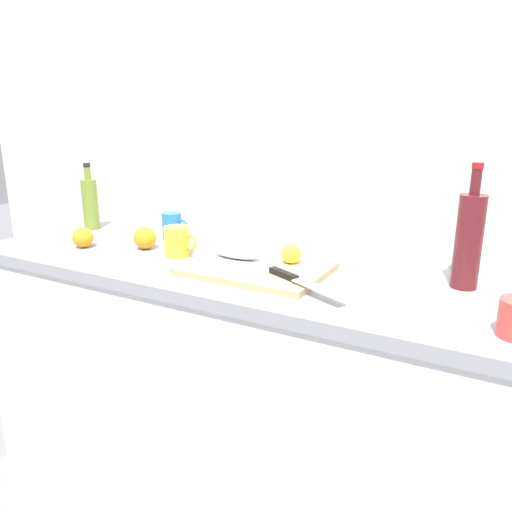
# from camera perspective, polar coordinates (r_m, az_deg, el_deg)

# --- Properties ---
(ground_plane) EXTENTS (12.00, 12.00, 0.00)m
(ground_plane) POSITION_cam_1_polar(r_m,az_deg,el_deg) (2.09, -0.34, -25.43)
(ground_plane) COLOR slate
(back_wall) EXTENTS (3.20, 0.05, 2.50)m
(back_wall) POSITION_cam_1_polar(r_m,az_deg,el_deg) (1.85, 4.59, 11.95)
(back_wall) COLOR white
(back_wall) RESTS_ON ground_plane
(kitchen_counter) EXTENTS (2.00, 0.60, 0.90)m
(kitchen_counter) POSITION_cam_1_polar(r_m,az_deg,el_deg) (1.82, -0.37, -14.82)
(kitchen_counter) COLOR white
(kitchen_counter) RESTS_ON ground_plane
(cutting_board) EXTENTS (0.43, 0.31, 0.02)m
(cutting_board) POSITION_cam_1_polar(r_m,az_deg,el_deg) (1.58, 0.00, -1.39)
(cutting_board) COLOR tan
(cutting_board) RESTS_ON kitchen_counter
(white_plate) EXTENTS (0.23, 0.23, 0.01)m
(white_plate) POSITION_cam_1_polar(r_m,az_deg,el_deg) (1.60, -2.10, -0.47)
(white_plate) COLOR white
(white_plate) RESTS_ON cutting_board
(fish_fillet) EXTENTS (0.17, 0.07, 0.04)m
(fish_fillet) POSITION_cam_1_polar(r_m,az_deg,el_deg) (1.60, -2.11, 0.40)
(fish_fillet) COLOR #999E99
(fish_fillet) RESTS_ON white_plate
(chef_knife) EXTENTS (0.28, 0.15, 0.02)m
(chef_knife) POSITION_cam_1_polar(r_m,az_deg,el_deg) (1.43, 4.48, -2.59)
(chef_knife) COLOR silver
(chef_knife) RESTS_ON cutting_board
(lemon_0) EXTENTS (0.06, 0.06, 0.06)m
(lemon_0) POSITION_cam_1_polar(r_m,az_deg,el_deg) (1.59, 3.96, 0.25)
(lemon_0) COLOR yellow
(lemon_0) RESTS_ON cutting_board
(olive_oil_bottle) EXTENTS (0.06, 0.06, 0.27)m
(olive_oil_bottle) POSITION_cam_1_polar(r_m,az_deg,el_deg) (2.22, -18.07, 5.70)
(olive_oil_bottle) COLOR olive
(olive_oil_bottle) RESTS_ON kitchen_counter
(wine_bottle) EXTENTS (0.07, 0.07, 0.35)m
(wine_bottle) POSITION_cam_1_polar(r_m,az_deg,el_deg) (1.53, 22.72, 1.74)
(wine_bottle) COLOR #59191E
(wine_bottle) RESTS_ON kitchen_counter
(coffee_mug_0) EXTENTS (0.11, 0.07, 0.10)m
(coffee_mug_0) POSITION_cam_1_polar(r_m,az_deg,el_deg) (1.98, -9.34, 3.37)
(coffee_mug_0) COLOR #2672B2
(coffee_mug_0) RESTS_ON kitchen_counter
(coffee_mug_1) EXTENTS (0.13, 0.09, 0.10)m
(coffee_mug_1) POSITION_cam_1_polar(r_m,az_deg,el_deg) (1.75, -8.77, 1.61)
(coffee_mug_1) COLOR yellow
(coffee_mug_1) RESTS_ON kitchen_counter
(orange_0) EXTENTS (0.07, 0.07, 0.07)m
(orange_0) POSITION_cam_1_polar(r_m,az_deg,el_deg) (1.94, -18.81, 1.98)
(orange_0) COLOR orange
(orange_0) RESTS_ON kitchen_counter
(orange_2) EXTENTS (0.08, 0.08, 0.08)m
(orange_2) POSITION_cam_1_polar(r_m,az_deg,el_deg) (1.86, -12.30, 1.99)
(orange_2) COLOR orange
(orange_2) RESTS_ON kitchen_counter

